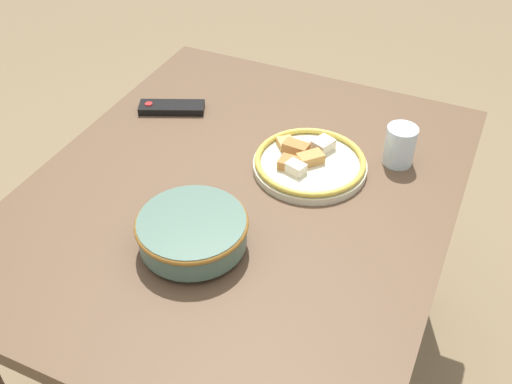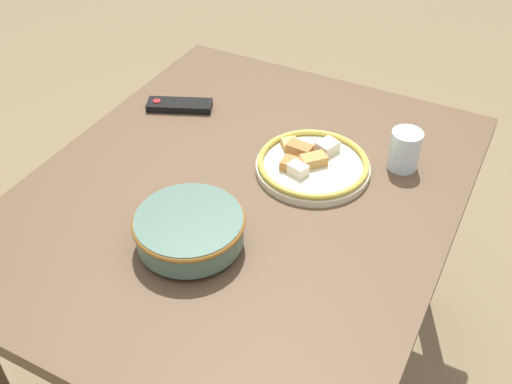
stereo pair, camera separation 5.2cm
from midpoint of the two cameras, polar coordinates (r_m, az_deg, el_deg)
name	(u,v)px [view 2 (the right image)]	position (r m, az deg, el deg)	size (l,w,h in m)	color
ground_plane	(245,364)	(1.93, -0.27, -16.08)	(8.00, 8.00, 0.00)	#7F6B4C
dining_table	(242,215)	(1.45, -0.35, -2.22)	(1.16, 0.96, 0.71)	brown
noodle_bowl	(189,229)	(1.24, -5.16, -3.52)	(0.23, 0.23, 0.07)	#4C6B5B
food_plate	(312,164)	(1.45, 6.39, 2.63)	(0.28, 0.28, 0.05)	beige
tv_remote	(179,105)	(1.68, -6.41, 8.19)	(0.12, 0.19, 0.02)	black
drinking_glass	(405,150)	(1.48, 14.96, 3.89)	(0.07, 0.07, 0.10)	silver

